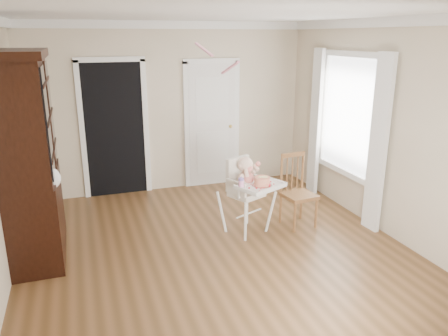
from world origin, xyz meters
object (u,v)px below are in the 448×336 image
object	(u,v)px
high_chair	(247,187)
china_cabinet	(30,158)
cake	(262,181)
dining_chair	(298,193)
sippy_cup	(241,183)

from	to	relation	value
high_chair	china_cabinet	distance (m)	2.59
cake	china_cabinet	xyz separation A→B (m)	(-2.63, 0.45, 0.41)
cake	dining_chair	world-z (taller)	dining_chair
sippy_cup	dining_chair	size ratio (longest dim) A/B	0.17
sippy_cup	dining_chair	distance (m)	0.99
china_cabinet	dining_chair	bearing A→B (deg)	-3.93
cake	high_chair	bearing A→B (deg)	117.21
china_cabinet	dining_chair	distance (m)	3.35
high_chair	sippy_cup	bearing A→B (deg)	-150.18
high_chair	cake	bearing A→B (deg)	-86.94
cake	sippy_cup	world-z (taller)	sippy_cup
china_cabinet	dining_chair	xyz separation A→B (m)	(3.26, -0.22, -0.72)
high_chair	china_cabinet	bearing A→B (deg)	150.57
cake	china_cabinet	world-z (taller)	china_cabinet
china_cabinet	dining_chair	world-z (taller)	china_cabinet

